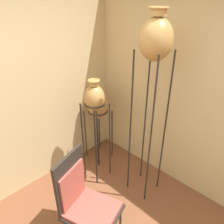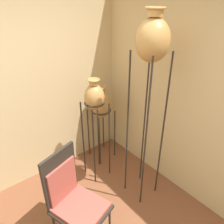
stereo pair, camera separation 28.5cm
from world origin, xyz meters
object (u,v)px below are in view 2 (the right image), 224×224
at_px(vase_stand_medium, 95,100).
at_px(chair, 73,197).
at_px(vase_stand_short, 101,105).
at_px(vase_stand_tall, 152,46).

xyz_separation_m(vase_stand_medium, chair, (-0.74, -0.64, -0.61)).
distance_m(vase_stand_medium, vase_stand_short, 0.50).
height_order(vase_stand_medium, vase_stand_short, vase_stand_medium).
height_order(vase_stand_tall, vase_stand_medium, vase_stand_tall).
relative_size(vase_stand_medium, vase_stand_short, 1.22).
distance_m(vase_stand_tall, vase_stand_medium, 1.01).
bearing_deg(vase_stand_tall, chair, 179.75).
relative_size(vase_stand_tall, vase_stand_medium, 1.54).
distance_m(vase_stand_medium, chair, 1.15).
xyz_separation_m(vase_stand_medium, vase_stand_short, (0.30, 0.29, -0.28)).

